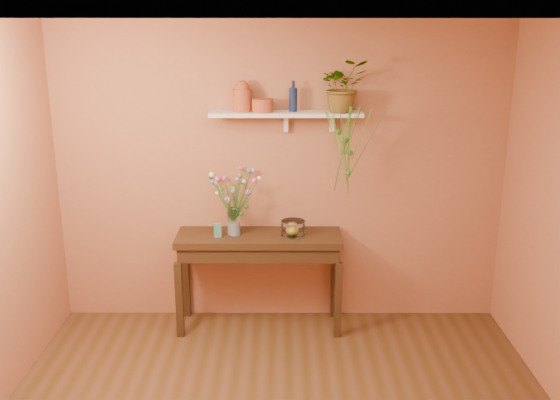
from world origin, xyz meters
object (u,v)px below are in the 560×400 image
at_px(sideboard, 259,248).
at_px(spider_plant, 343,86).
at_px(bouquet, 234,190).
at_px(glass_bowl, 293,228).
at_px(blue_bottle, 293,99).
at_px(glass_vase, 234,223).
at_px(terracotta_jug, 242,97).

bearing_deg(sideboard, spider_plant, 7.45).
xyz_separation_m(bouquet, glass_bowl, (0.52, -0.03, -0.34)).
distance_m(sideboard, blue_bottle, 1.33).
height_order(blue_bottle, spider_plant, spider_plant).
xyz_separation_m(blue_bottle, bouquet, (-0.51, -0.10, -0.77)).
relative_size(blue_bottle, glass_bowl, 1.23).
bearing_deg(glass_bowl, sideboard, 179.62).
distance_m(spider_plant, glass_bowl, 1.29).
bearing_deg(spider_plant, glass_vase, -174.93).
bearing_deg(spider_plant, blue_bottle, 174.34).
bearing_deg(terracotta_jug, spider_plant, -2.20).
distance_m(terracotta_jug, glass_vase, 1.10).
distance_m(terracotta_jug, bouquet, 0.80).
bearing_deg(glass_vase, bouquet, 83.81).
xyz_separation_m(terracotta_jug, blue_bottle, (0.43, 0.01, -0.02)).
xyz_separation_m(spider_plant, glass_vase, (-0.93, -0.08, -1.18)).
xyz_separation_m(sideboard, blue_bottle, (0.29, 0.13, 1.29)).
distance_m(glass_vase, bouquet, 0.30).
height_order(sideboard, terracotta_jug, terracotta_jug).
bearing_deg(glass_bowl, bouquet, 176.12).
relative_size(sideboard, bouquet, 3.08).
relative_size(blue_bottle, spider_plant, 0.59).
bearing_deg(blue_bottle, glass_vase, -166.46).
relative_size(spider_plant, glass_bowl, 2.08).
bearing_deg(glass_vase, blue_bottle, 13.54).
height_order(blue_bottle, bouquet, blue_bottle).
relative_size(spider_plant, glass_vase, 1.87).
height_order(sideboard, spider_plant, spider_plant).
xyz_separation_m(blue_bottle, glass_vase, (-0.51, -0.12, -1.07)).
bearing_deg(bouquet, sideboard, -8.63).
bearing_deg(glass_vase, spider_plant, 5.07).
bearing_deg(sideboard, glass_vase, 177.27).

